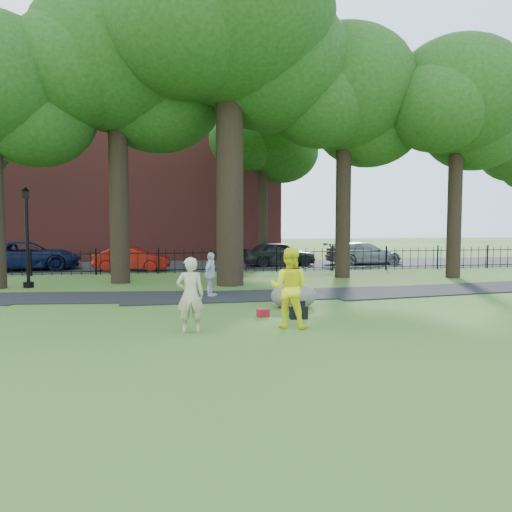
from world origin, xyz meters
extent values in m
plane|color=#3A5B20|center=(0.00, 0.00, 0.00)|extent=(120.00, 120.00, 0.00)
cube|color=black|center=(1.00, 3.90, 0.00)|extent=(36.07, 3.85, 0.03)
cube|color=black|center=(0.00, 16.00, 0.00)|extent=(80.00, 7.00, 0.02)
cube|color=black|center=(0.00, 12.00, 1.02)|extent=(44.00, 0.04, 0.04)
cube|color=black|center=(0.00, 12.00, 0.18)|extent=(44.00, 0.04, 0.04)
cube|color=maroon|center=(-4.00, 24.00, 6.00)|extent=(18.00, 8.00, 12.00)
cylinder|color=black|center=(0.00, 7.00, 5.25)|extent=(1.10, 1.10, 10.50)
ellipsoid|color=#19370F|center=(0.00, 7.00, 10.80)|extent=(8.40, 8.40, 7.14)
ellipsoid|color=#19370F|center=(1.89, 8.05, 9.30)|extent=(6.72, 6.72, 5.71)
ellipsoid|color=#19370F|center=(-1.68, 6.16, 9.90)|extent=(6.30, 6.30, 5.36)
ellipsoid|color=#19370F|center=(-7.65, 8.25, 6.82)|extent=(4.80, 4.80, 4.08)
cylinder|color=black|center=(-4.50, 8.50, 4.55)|extent=(0.80, 0.80, 9.10)
ellipsoid|color=#19370F|center=(-4.50, 8.50, 9.36)|extent=(7.20, 7.20, 6.12)
ellipsoid|color=#19370F|center=(-2.88, 9.40, 8.06)|extent=(5.76, 5.76, 4.90)
ellipsoid|color=#19370F|center=(-5.94, 7.78, 8.58)|extent=(5.40, 5.40, 4.59)
cylinder|color=black|center=(5.50, 9.00, 4.20)|extent=(0.70, 0.70, 8.40)
ellipsoid|color=#19370F|center=(5.50, 9.00, 8.64)|extent=(6.60, 6.60, 5.61)
ellipsoid|color=#19370F|center=(6.98, 9.82, 7.44)|extent=(5.28, 5.28, 4.49)
ellipsoid|color=#19370F|center=(4.18, 8.34, 7.92)|extent=(4.95, 4.95, 4.21)
cylinder|color=black|center=(10.50, 8.00, 4.02)|extent=(0.64, 0.64, 8.05)
ellipsoid|color=#19370F|center=(10.50, 8.00, 8.28)|extent=(6.20, 6.20, 5.27)
ellipsoid|color=#19370F|center=(11.89, 8.78, 7.13)|extent=(4.96, 4.96, 4.22)
ellipsoid|color=#19370F|center=(9.26, 7.38, 7.59)|extent=(4.65, 4.65, 3.95)
imported|color=tan|center=(-1.92, -1.45, 0.89)|extent=(0.65, 0.43, 1.78)
imported|color=#FFF215|center=(0.50, -1.33, 0.98)|extent=(1.18, 1.07, 1.97)
imported|color=silver|center=(-1.02, 3.98, 0.77)|extent=(0.72, 0.98, 1.54)
ellipsoid|color=#605E50|center=(1.30, 1.45, 0.41)|extent=(1.67, 1.44, 0.82)
cylinder|color=black|center=(-7.93, 7.60, 1.74)|extent=(0.13, 0.13, 3.48)
cylinder|color=black|center=(-7.93, 7.60, 0.11)|extent=(0.39, 0.39, 0.22)
cube|color=black|center=(-7.93, 7.60, 3.64)|extent=(0.29, 0.29, 0.33)
cone|color=black|center=(-7.93, 7.60, 3.86)|extent=(0.35, 0.35, 0.17)
cube|color=black|center=(1.00, -0.30, 0.17)|extent=(0.47, 0.30, 0.34)
cube|color=maroon|center=(0.11, 0.10, 0.11)|extent=(0.36, 0.28, 0.22)
imported|color=#98140B|center=(-4.42, 13.64, 0.63)|extent=(4.02, 1.95, 1.27)
imported|color=#0B1338|center=(-9.99, 15.01, 0.77)|extent=(5.77, 3.15, 1.53)
imported|color=black|center=(3.80, 15.20, 0.72)|extent=(4.35, 2.01, 1.44)
imported|color=#919499|center=(9.09, 15.37, 0.68)|extent=(4.82, 2.35, 1.35)
camera|label=1|loc=(-2.32, -13.15, 2.61)|focal=35.00mm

